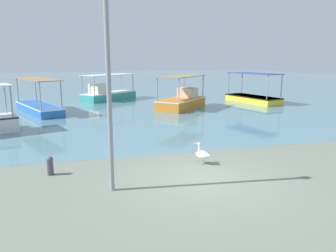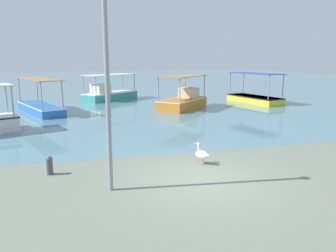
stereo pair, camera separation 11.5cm
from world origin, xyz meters
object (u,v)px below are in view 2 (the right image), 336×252
fishing_boat_outer (183,100)px  lamp_post (107,74)px  fishing_boat_far_right (109,93)px  fishing_boat_far_left (40,106)px  fishing_boat_near_left (254,97)px  pelican (202,154)px  mooring_bollard (49,165)px

fishing_boat_outer → lamp_post: 16.75m
fishing_boat_far_right → lamp_post: 22.00m
fishing_boat_far_right → fishing_boat_outer: bearing=-52.5°
fishing_boat_far_left → fishing_boat_far_right: fishing_boat_far_left is taller
fishing_boat_far_left → fishing_boat_near_left: size_ratio=1.13×
pelican → fishing_boat_outer: bearing=75.5°
pelican → lamp_post: size_ratio=0.13×
fishing_boat_far_left → pelican: fishing_boat_far_left is taller
fishing_boat_far_right → mooring_bollard: 20.23m
fishing_boat_far_right → pelican: size_ratio=6.82×
lamp_post → mooring_bollard: 4.02m
fishing_boat_outer → lamp_post: bearing=-114.7°
pelican → mooring_bollard: bearing=177.3°
fishing_boat_far_right → lamp_post: (-1.71, -21.76, 2.77)m
fishing_boat_far_left → lamp_post: size_ratio=1.05×
fishing_boat_near_left → fishing_boat_outer: size_ratio=1.13×
fishing_boat_far_left → lamp_post: lamp_post is taller
fishing_boat_far_right → mooring_bollard: size_ratio=8.51×
fishing_boat_far_left → fishing_boat_near_left: fishing_boat_near_left is taller
fishing_boat_near_left → mooring_bollard: bearing=-137.0°
fishing_boat_far_right → mooring_bollard: (-3.58, -19.91, -0.28)m
fishing_boat_far_left → fishing_boat_near_left: bearing=2.9°
fishing_boat_near_left → fishing_boat_outer: 7.19m
mooring_bollard → fishing_boat_far_right: bearing=79.8°
pelican → mooring_bollard: 5.30m
fishing_boat_near_left → fishing_boat_far_left: bearing=-177.1°
lamp_post → mooring_bollard: (-1.86, 1.85, -3.05)m
fishing_boat_outer → fishing_boat_near_left: bearing=12.4°
fishing_boat_near_left → lamp_post: lamp_post is taller
lamp_post → pelican: bearing=25.0°
pelican → fishing_boat_far_right: bearing=94.9°
fishing_boat_near_left → fishing_boat_outer: fishing_boat_near_left is taller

